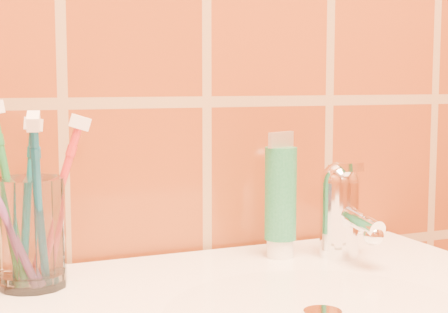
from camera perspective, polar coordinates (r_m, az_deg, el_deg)
name	(u,v)px	position (r m, az deg, el deg)	size (l,w,h in m)	color
glass_tumbler	(32,233)	(0.76, -15.71, -6.11)	(0.07, 0.07, 0.12)	white
toothpaste_tube	(281,199)	(0.85, 4.72, -3.54)	(0.04, 0.04, 0.16)	white
faucet	(341,207)	(0.86, 9.73, -4.15)	(0.05, 0.11, 0.12)	white
toothbrush_0	(57,201)	(0.76, -13.75, -3.59)	(0.08, 0.03, 0.19)	red
toothbrush_1	(1,208)	(0.73, -18.04, -4.06)	(0.09, 0.05, 0.19)	#794391
toothbrush_2	(10,196)	(0.75, -17.37, -3.16)	(0.05, 0.05, 0.20)	#1E7138
toothbrush_3	(29,202)	(0.77, -15.89, -3.64)	(0.04, 0.05, 0.19)	#0D6573
toothbrush_4	(38,205)	(0.72, -15.19, -3.95)	(0.04, 0.09, 0.19)	navy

